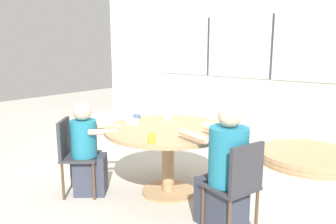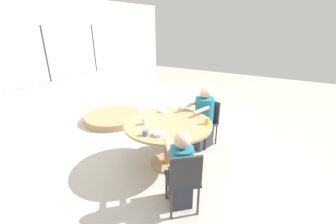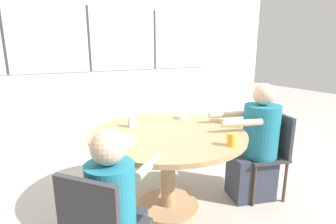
% 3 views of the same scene
% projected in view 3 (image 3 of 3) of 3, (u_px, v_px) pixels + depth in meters
% --- Properties ---
extents(ground_plane, '(16.00, 16.00, 0.00)m').
position_uv_depth(ground_plane, '(168.00, 206.00, 2.58)').
color(ground_plane, '#B2ADA3').
extents(wall_back_with_windows, '(8.40, 0.08, 2.80)m').
position_uv_depth(wall_back_with_windows, '(89.00, 53.00, 4.73)').
color(wall_back_with_windows, silver).
rests_on(wall_back_with_windows, ground_plane).
extents(dining_table, '(1.42, 1.42, 0.78)m').
position_uv_depth(dining_table, '(168.00, 146.00, 2.43)').
color(dining_table, tan).
rests_on(dining_table, ground_plane).
extents(chair_for_man_blue_shirt, '(0.50, 0.50, 0.87)m').
position_uv_depth(chair_for_man_blue_shirt, '(271.00, 148.00, 2.68)').
color(chair_for_man_blue_shirt, '#333338').
rests_on(chair_for_man_blue_shirt, ground_plane).
extents(person_woman_green_shirt, '(0.59, 0.56, 1.07)m').
position_uv_depth(person_woman_green_shirt, '(115.00, 218.00, 1.63)').
color(person_woman_green_shirt, '#333847').
rests_on(person_woman_green_shirt, ground_plane).
extents(person_man_blue_shirt, '(0.71, 0.51, 1.19)m').
position_uv_depth(person_man_blue_shirt, '(256.00, 149.00, 2.64)').
color(person_man_blue_shirt, '#333847').
rests_on(person_man_blue_shirt, ground_plane).
extents(coffee_mug, '(0.09, 0.08, 0.08)m').
position_uv_depth(coffee_mug, '(108.00, 134.00, 2.18)').
color(coffee_mug, slate).
rests_on(coffee_mug, dining_table).
extents(juice_glass, '(0.07, 0.07, 0.10)m').
position_uv_depth(juice_glass, '(232.00, 139.00, 2.03)').
color(juice_glass, gold).
rests_on(juice_glass, dining_table).
extents(milk_carton_small, '(0.06, 0.06, 0.11)m').
position_uv_depth(milk_carton_small, '(132.00, 122.00, 2.51)').
color(milk_carton_small, silver).
rests_on(milk_carton_small, dining_table).
extents(bowl_white_shallow, '(0.13, 0.13, 0.04)m').
position_uv_depth(bowl_white_shallow, '(182.00, 117.00, 2.82)').
color(bowl_white_shallow, white).
rests_on(bowl_white_shallow, dining_table).
extents(bowl_cereal, '(0.16, 0.16, 0.05)m').
position_uv_depth(bowl_cereal, '(125.00, 140.00, 2.09)').
color(bowl_cereal, silver).
rests_on(bowl_cereal, dining_table).
extents(folded_table_stack, '(1.42, 1.42, 0.15)m').
position_uv_depth(folded_table_stack, '(158.00, 129.00, 4.79)').
color(folded_table_stack, tan).
rests_on(folded_table_stack, ground_plane).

